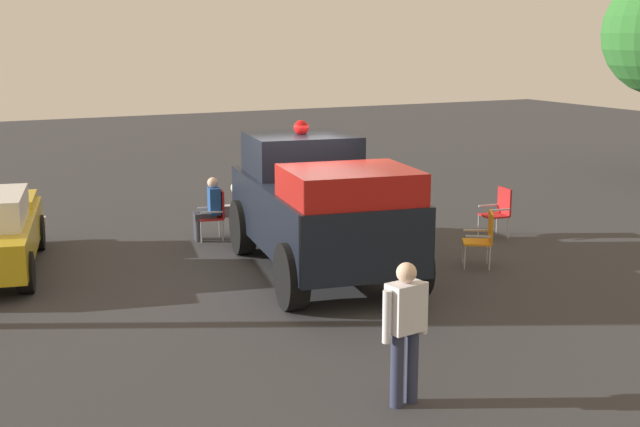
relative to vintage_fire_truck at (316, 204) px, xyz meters
The scene contains 8 objects.
ground_plane 1.29m from the vintage_fire_truck, 164.79° to the right, with size 60.00×60.00×0.00m, color #333335.
vintage_fire_truck is the anchor object (origin of this frame).
lawn_chair_near_truck 3.14m from the vintage_fire_truck, 105.52° to the left, with size 0.58×0.59×1.02m.
lawn_chair_by_car 3.08m from the vintage_fire_truck, 22.36° to the right, with size 0.68×0.67×1.02m.
lawn_chair_spare 4.59m from the vintage_fire_truck, ahead, with size 0.55×0.56×1.02m.
spectator_seated 3.19m from the vintage_fire_truck, 107.65° to the left, with size 0.59×0.47×1.29m.
spectator_standing 5.72m from the vintage_fire_truck, 105.86° to the right, with size 0.65×0.32×1.68m.
traffic_cone 5.18m from the vintage_fire_truck, 58.64° to the left, with size 0.40×0.40×0.64m.
Camera 1 is at (-5.95, -13.06, 4.16)m, focal length 47.79 mm.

